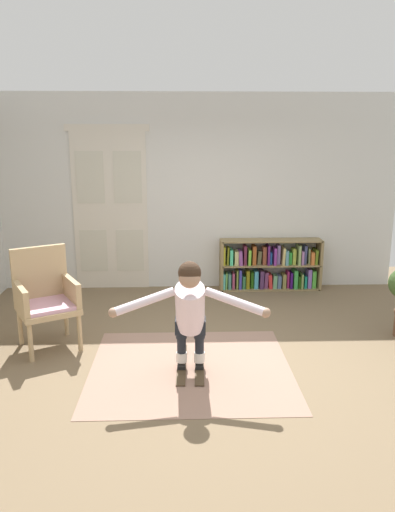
# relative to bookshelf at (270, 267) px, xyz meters

# --- Properties ---
(ground_plane) EXTENTS (7.20, 7.20, 0.00)m
(ground_plane) POSITION_rel_bookshelf_xyz_m (-1.09, -2.39, -0.34)
(ground_plane) COLOR brown
(back_wall) EXTENTS (6.00, 0.10, 2.90)m
(back_wall) POSITION_rel_bookshelf_xyz_m (-1.09, 0.21, 1.11)
(back_wall) COLOR silver
(back_wall) RESTS_ON ground
(double_door) EXTENTS (1.22, 0.05, 2.45)m
(double_door) POSITION_rel_bookshelf_xyz_m (-2.41, 0.15, 0.89)
(double_door) COLOR beige
(double_door) RESTS_ON ground
(rug) EXTENTS (2.02, 1.85, 0.01)m
(rug) POSITION_rel_bookshelf_xyz_m (-1.27, -2.62, -0.34)
(rug) COLOR #997563
(rug) RESTS_ON ground
(bookshelf) EXTENTS (1.53, 0.30, 0.77)m
(bookshelf) POSITION_rel_bookshelf_xyz_m (0.00, 0.00, 0.00)
(bookshelf) COLOR olive
(bookshelf) RESTS_ON ground
(wicker_chair) EXTENTS (0.81, 0.81, 1.10)m
(wicker_chair) POSITION_rel_bookshelf_xyz_m (-2.85, -2.00, 0.24)
(wicker_chair) COLOR tan
(wicker_chair) RESTS_ON ground
(skis_pair) EXTENTS (0.30, 0.81, 0.07)m
(skis_pair) POSITION_rel_bookshelf_xyz_m (-1.27, -2.59, -0.32)
(skis_pair) COLOR #4A3925
(skis_pair) RESTS_ON rug
(person_skier) EXTENTS (1.44, 0.66, 1.13)m
(person_skier) POSITION_rel_bookshelf_xyz_m (-1.27, -2.79, 0.37)
(person_skier) COLOR white
(person_skier) RESTS_ON skis_pair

